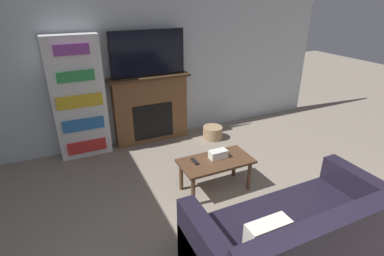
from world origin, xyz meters
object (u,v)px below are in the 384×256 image
object	(u,v)px
tv	(148,53)
couch	(299,242)
fireplace	(151,109)
bookshelf	(79,99)
storage_basket	(213,133)
coffee_table	(216,165)

from	to	relation	value
tv	couch	bearing A→B (deg)	-83.30
fireplace	couch	bearing A→B (deg)	-83.35
fireplace	tv	size ratio (longest dim) A/B	1.12
tv	couch	world-z (taller)	tv
bookshelf	storage_basket	bearing A→B (deg)	-10.54
fireplace	tv	world-z (taller)	tv
couch	coffee_table	size ratio (longest dim) A/B	2.08
tv	bookshelf	world-z (taller)	tv
tv	coffee_table	size ratio (longest dim) A/B	1.29
fireplace	bookshelf	distance (m)	1.12
coffee_table	bookshelf	bearing A→B (deg)	128.72
couch	coffee_table	distance (m)	1.34
fireplace	couch	distance (m)	3.06
couch	bookshelf	xyz separation A→B (m)	(-1.42, 3.01, 0.60)
fireplace	coffee_table	world-z (taller)	fireplace
fireplace	tv	bearing A→B (deg)	-90.00
fireplace	storage_basket	size ratio (longest dim) A/B	3.92
tv	bookshelf	bearing A→B (deg)	-179.84
bookshelf	storage_basket	xyz separation A→B (m)	(2.01, -0.37, -0.78)
coffee_table	storage_basket	xyz separation A→B (m)	(0.67, 1.29, -0.25)
couch	storage_basket	bearing A→B (deg)	77.42
couch	fireplace	bearing A→B (deg)	96.65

